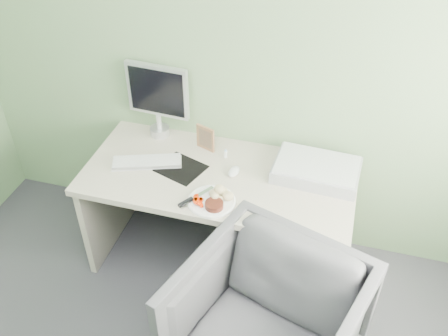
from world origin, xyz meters
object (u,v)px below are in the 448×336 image
(plate, at_px, (212,201))
(monitor, at_px, (158,97))
(desk_chair, at_px, (267,329))
(desk, at_px, (218,198))
(scanner, at_px, (317,170))

(plate, bearing_deg, monitor, 132.91)
(desk_chair, bearing_deg, desk, 140.89)
(desk, height_order, scanner, scanner)
(plate, relative_size, desk_chair, 0.31)
(plate, xyz_separation_m, scanner, (0.52, 0.39, 0.03))
(plate, distance_m, desk_chair, 0.73)
(scanner, xyz_separation_m, monitor, (-1.04, 0.16, 0.24))
(desk, xyz_separation_m, desk_chair, (0.46, -0.71, -0.16))
(desk_chair, bearing_deg, monitor, 150.65)
(desk_chair, bearing_deg, scanner, 101.85)
(plate, bearing_deg, desk_chair, -47.77)
(monitor, bearing_deg, scanner, -4.85)
(desk, xyz_separation_m, plate, (0.03, -0.24, 0.19))
(desk, relative_size, plate, 6.01)
(desk, bearing_deg, scanner, 15.16)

